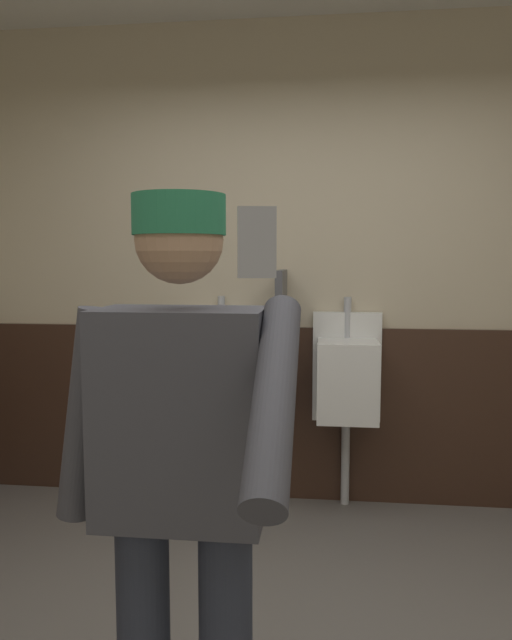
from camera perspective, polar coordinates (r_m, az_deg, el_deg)
wall_back at (r=3.61m, az=4.82°, el=5.19°), size 5.00×0.12×2.84m
wainscot_band_back at (r=3.65m, az=4.66°, el=-8.96°), size 4.40×0.03×1.05m
urinal_left at (r=3.51m, az=-3.65°, el=-5.38°), size 0.40×0.34×1.24m
urinal_middle at (r=3.46m, az=8.74°, el=-5.61°), size 0.40×0.34×1.24m
privacy_divider_panel at (r=3.36m, az=2.42°, el=-2.87°), size 0.04×0.40×0.90m
person at (r=1.56m, az=-7.18°, el=-13.43°), size 0.64×0.60×1.62m
cell_phone at (r=0.93m, az=0.07°, el=7.44°), size 0.06×0.03×0.11m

